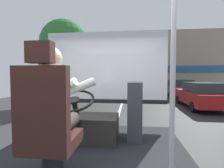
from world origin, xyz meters
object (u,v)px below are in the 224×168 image
driver_seat (48,127)px  bus_driver (53,101)px  handrail_pole (173,71)px  fare_box (135,111)px  parked_car_charcoal (178,88)px  parked_car_red (202,95)px  steering_console (83,126)px  parked_car_blue (163,85)px

driver_seat → bus_driver: size_ratio=1.56×
handrail_pole → fare_box: (-0.29, 1.19, -0.60)m
bus_driver → fare_box: size_ratio=0.89×
parked_car_charcoal → driver_seat: bearing=-110.0°
bus_driver → parked_car_red: size_ratio=0.22×
parked_car_red → bus_driver: bearing=-120.4°
fare_box → parked_car_charcoal: (3.74, 11.28, -0.41)m
driver_seat → fare_box: size_ratio=1.39×
handrail_pole → parked_car_charcoal: bearing=74.6°
fare_box → bus_driver: bearing=-126.6°
handrail_pole → steering_console: bearing=134.6°
steering_console → parked_car_blue: bearing=75.0°
handrail_pole → parked_car_red: (3.29, 7.58, -1.03)m
parked_car_charcoal → parked_car_blue: (-0.30, 4.53, 0.00)m
bus_driver → fare_box: (0.82, 1.10, -0.32)m
driver_seat → fare_box: driver_seat is taller
parked_car_red → parked_car_blue: size_ratio=0.86×
bus_driver → fare_box: bearing=53.4°
steering_console → fare_box: bearing=4.7°
fare_box → parked_car_red: bearing=60.8°
bus_driver → handrail_pole: bearing=-4.6°
driver_seat → parked_car_blue: size_ratio=0.30×
bus_driver → parked_car_red: 8.72m
handrail_pole → bus_driver: bearing=175.4°
parked_car_blue → steering_console: bearing=-105.0°
parked_car_red → parked_car_charcoal: bearing=88.2°
driver_seat → parked_car_charcoal: size_ratio=0.30×
steering_console → fare_box: fare_box is taller
steering_console → parked_car_charcoal: size_ratio=0.25×
driver_seat → steering_console: size_ratio=1.21×
bus_driver → parked_car_charcoal: 13.22m
parked_car_charcoal → fare_box: bearing=-108.3°
driver_seat → steering_console: driver_seat is taller
steering_console → parked_car_blue: size_ratio=0.25×
handrail_pole → parked_car_blue: bearing=79.5°
parked_car_blue → bus_driver: bearing=-104.1°
steering_console → handrail_pole: bearing=-45.4°
driver_seat → fare_box: bearing=56.0°
fare_box → parked_car_charcoal: 11.89m
driver_seat → steering_console: (-0.00, 1.15, -0.34)m
bus_driver → parked_car_blue: (4.25, 16.92, -0.73)m
steering_console → bus_driver: bearing=-90.0°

